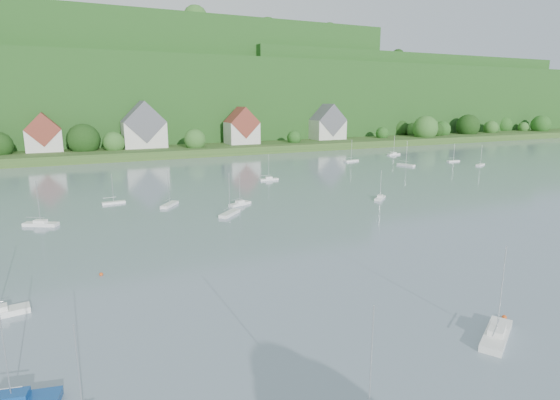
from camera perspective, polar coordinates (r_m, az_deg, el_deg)
name	(u,v)px	position (r m, az deg, el deg)	size (l,w,h in m)	color
far_shore_strip	(128,149)	(197.32, -18.70, 6.16)	(600.00, 60.00, 3.00)	#2B4F1D
forested_ridge	(109,97)	(264.57, -20.86, 12.12)	(620.00, 181.22, 69.89)	#144014
village_building_1	(44,135)	(184.47, -27.76, 7.25)	(12.00, 9.36, 14.00)	beige
village_building_2	(144,129)	(185.44, -16.87, 8.63)	(16.00, 11.44, 18.00)	beige
village_building_3	(242,128)	(193.78, -4.87, 9.02)	(13.00, 10.40, 15.50)	beige
village_building_4	(328,125)	(217.24, 6.06, 9.41)	(15.00, 10.40, 16.50)	beige
near_sailboat_3	(496,334)	(47.02, 25.73, -15.05)	(6.59, 4.94, 8.87)	white
mooring_buoy_2	(504,319)	(51.39, 26.51, -13.30)	(0.49, 0.49, 0.49)	#D34B15
mooring_buoy_3	(101,275)	(60.80, -21.70, -8.85)	(0.47, 0.47, 0.47)	#D34B15
far_sailboat_cluster	(182,187)	(113.58, -12.27, 1.67)	(193.39, 71.68, 8.71)	white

